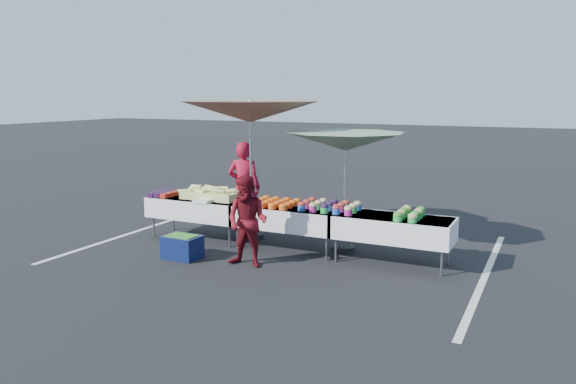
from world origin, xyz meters
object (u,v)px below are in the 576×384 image
at_px(customer, 247,222).
at_px(umbrella_right, 346,143).
at_px(umbrella_left, 250,113).
at_px(table_right, 393,227).
at_px(storage_bin, 182,246).
at_px(table_left, 199,207).
at_px(table_center, 288,216).
at_px(vendor, 244,187).

relative_size(customer, umbrella_right, 0.58).
bearing_deg(umbrella_left, table_right, -9.18).
distance_m(umbrella_right, storage_bin, 3.16).
relative_size(table_left, table_right, 1.00).
xyz_separation_m(umbrella_left, storage_bin, (-0.36, -1.63, -2.09)).
height_order(table_center, vendor, vendor).
relative_size(table_center, umbrella_left, 0.61).
distance_m(table_left, umbrella_right, 2.97).
distance_m(table_left, table_right, 3.60).
bearing_deg(umbrella_right, table_right, -23.09).
xyz_separation_m(table_right, storage_bin, (-3.12, -1.18, -0.39)).
height_order(table_right, umbrella_left, umbrella_left).
bearing_deg(table_center, vendor, 148.80).
bearing_deg(umbrella_left, umbrella_right, -1.45).
bearing_deg(table_right, table_left, 180.00).
bearing_deg(table_right, umbrella_right, 156.91).
relative_size(table_left, umbrella_right, 0.77).
xyz_separation_m(umbrella_right, storage_bin, (-2.19, -1.58, -1.64)).
height_order(table_center, umbrella_left, umbrella_left).
distance_m(table_right, umbrella_left, 3.27).
bearing_deg(customer, table_left, 144.53).
bearing_deg(table_center, umbrella_right, 24.89).
distance_m(table_center, umbrella_right, 1.57).
relative_size(table_center, storage_bin, 3.15).
bearing_deg(umbrella_right, table_center, -155.11).
height_order(table_left, table_right, same).
xyz_separation_m(table_left, umbrella_right, (2.66, 0.40, 1.25)).
relative_size(table_left, vendor, 1.07).
distance_m(table_right, umbrella_right, 1.61).
relative_size(vendor, storage_bin, 2.96).
relative_size(table_left, customer, 1.32).
bearing_deg(vendor, umbrella_left, 124.62).
relative_size(table_left, umbrella_left, 0.61).
relative_size(vendor, umbrella_right, 0.72).
distance_m(table_right, storage_bin, 3.36).
distance_m(vendor, umbrella_left, 1.50).
bearing_deg(customer, table_right, 27.30).
distance_m(umbrella_left, storage_bin, 2.67).
bearing_deg(storage_bin, customer, 6.30).
relative_size(table_center, umbrella_right, 0.77).
height_order(umbrella_right, storage_bin, umbrella_right).
relative_size(table_right, umbrella_right, 0.77).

